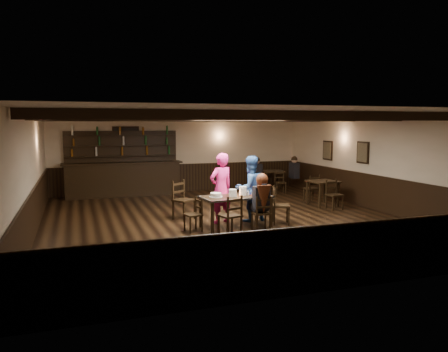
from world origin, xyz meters
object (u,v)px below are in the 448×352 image
object	(u,v)px
chair_near_right	(262,211)
woman_pink	(221,188)
chair_near_left	(232,213)
cake	(216,195)
dining_table	(236,199)
bar_counter	(123,174)
man_blue	(250,189)

from	to	relation	value
chair_near_right	woman_pink	bearing A→B (deg)	118.41
chair_near_left	woman_pink	size ratio (longest dim) A/B	0.52
woman_pink	cake	bearing A→B (deg)	42.78
dining_table	bar_counter	distance (m)	5.90
dining_table	chair_near_right	size ratio (longest dim) A/B	2.07
chair_near_right	cake	world-z (taller)	cake
man_blue	cake	size ratio (longest dim) A/B	5.23
man_blue	bar_counter	world-z (taller)	bar_counter
dining_table	cake	world-z (taller)	cake
man_blue	bar_counter	xyz separation A→B (m)	(-2.62, 5.02, -0.10)
dining_table	man_blue	distance (m)	0.78
woman_pink	dining_table	bearing A→B (deg)	91.92
woman_pink	cake	distance (m)	0.62
chair_near_left	bar_counter	bearing A→B (deg)	104.70
chair_near_right	man_blue	xyz separation A→B (m)	(0.14, 1.10, 0.34)
cake	woman_pink	bearing A→B (deg)	60.20
bar_counter	chair_near_left	bearing A→B (deg)	-75.30
man_blue	bar_counter	distance (m)	5.66
chair_near_left	bar_counter	world-z (taller)	bar_counter
chair_near_left	bar_counter	distance (m)	6.56
woman_pink	cake	size ratio (longest dim) A/B	5.50
woman_pink	cake	world-z (taller)	woman_pink
chair_near_right	woman_pink	distance (m)	1.34
man_blue	woman_pink	bearing A→B (deg)	-11.33
chair_near_left	man_blue	distance (m)	1.65
chair_near_left	chair_near_right	world-z (taller)	chair_near_left
woman_pink	chair_near_right	bearing A→B (deg)	101.00
dining_table	man_blue	world-z (taller)	man_blue
bar_counter	cake	bearing A→B (deg)	-74.32
chair_near_left	bar_counter	xyz separation A→B (m)	(-1.66, 6.34, 0.19)
man_blue	bar_counter	size ratio (longest dim) A/B	0.42
dining_table	bar_counter	xyz separation A→B (m)	(-2.05, 5.53, 0.05)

